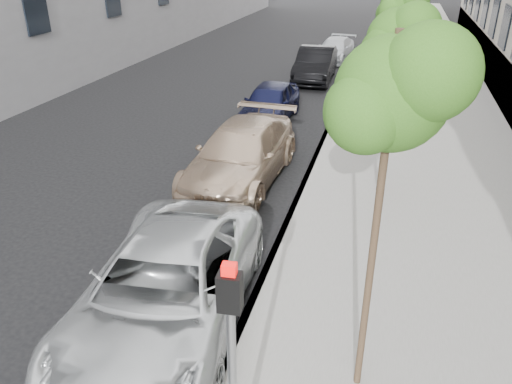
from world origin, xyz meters
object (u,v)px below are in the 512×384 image
at_px(sedan_blue, 270,103).
at_px(suv, 241,154).
at_px(minivan, 165,289).
at_px(sedan_black, 315,65).
at_px(tree_mid, 399,40).
at_px(signal_pole, 232,357).
at_px(tree_far, 402,6).
at_px(tree_near, 394,95).
at_px(sedan_rear, 335,50).

bearing_deg(sedan_blue, suv, -84.03).
relative_size(minivan, sedan_black, 1.17).
height_order(tree_mid, signal_pole, tree_mid).
bearing_deg(suv, tree_far, 61.15).
xyz_separation_m(tree_near, tree_far, (0.00, 13.00, -0.34)).
relative_size(minivan, suv, 1.04).
height_order(tree_far, sedan_blue, tree_far).
bearing_deg(tree_near, minivan, 170.84).
height_order(tree_mid, sedan_blue, tree_mid).
bearing_deg(tree_near, tree_mid, 90.00).
bearing_deg(tree_far, sedan_blue, -168.46).
relative_size(tree_mid, sedan_blue, 1.14).
distance_m(tree_mid, sedan_black, 13.37).
xyz_separation_m(minivan, sedan_blue, (-1.03, 11.57, -0.07)).
relative_size(tree_mid, tree_far, 0.98).
bearing_deg(signal_pole, tree_far, 80.61).
distance_m(tree_near, sedan_blue, 13.41).
height_order(tree_far, suv, tree_far).
relative_size(tree_mid, suv, 0.88).
distance_m(signal_pole, sedan_blue, 14.41).
height_order(tree_far, sedan_rear, tree_far).
height_order(tree_far, minivan, tree_far).
relative_size(minivan, sedan_blue, 1.34).
bearing_deg(sedan_rear, tree_near, -74.65).
relative_size(tree_mid, sedan_rear, 1.11).
relative_size(tree_near, signal_pole, 1.66).
xyz_separation_m(tree_mid, sedan_blue, (-4.36, 5.61, -3.36)).
bearing_deg(suv, tree_near, -57.54).
xyz_separation_m(tree_near, tree_mid, (0.00, 6.50, -0.42)).
xyz_separation_m(suv, sedan_rear, (0.43, 17.40, -0.16)).
bearing_deg(signal_pole, sedan_blue, 97.88).
bearing_deg(sedan_black, sedan_blue, -96.67).
height_order(tree_mid, sedan_black, tree_mid).
bearing_deg(sedan_blue, sedan_rear, 86.17).
xyz_separation_m(signal_pole, minivan, (-1.99, 2.45, -1.31)).
bearing_deg(sedan_black, minivan, -90.17).
height_order(suv, sedan_rear, suv).
relative_size(tree_mid, sedan_black, 1.00).
bearing_deg(minivan, tree_far, 69.36).
height_order(minivan, sedan_rear, minivan).
xyz_separation_m(tree_near, sedan_black, (-3.73, 18.91, -3.71)).
relative_size(tree_far, signal_pole, 1.56).
xyz_separation_m(tree_mid, signal_pole, (-1.34, -8.41, -1.98)).
height_order(tree_near, tree_far, tree_near).
bearing_deg(tree_near, sedan_blue, 109.78).
bearing_deg(minivan, sedan_rear, 84.52).
bearing_deg(tree_mid, sedan_blue, 127.82).
relative_size(sedan_blue, sedan_rear, 0.98).
relative_size(tree_near, sedan_rear, 1.20).
bearing_deg(tree_near, suv, 119.95).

